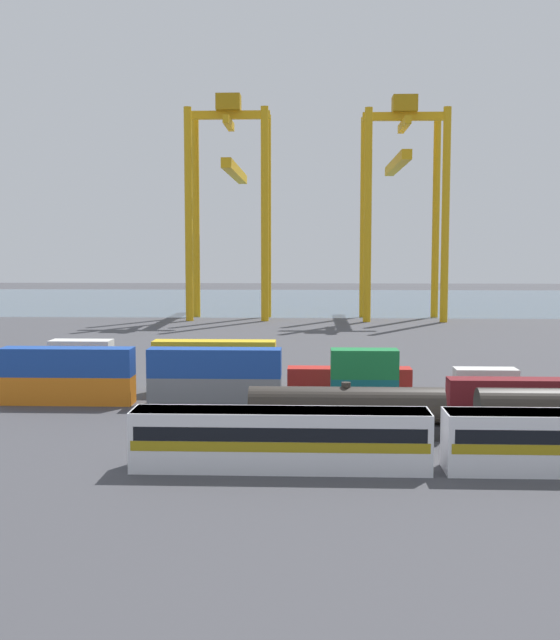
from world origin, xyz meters
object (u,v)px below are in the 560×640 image
Objects in this scene: shipping_container_6 at (515,393)px; shipping_container_14 at (349,381)px; shipping_container_4 at (364,392)px; gantry_crane_west at (231,187)px; gantry_crane_central at (402,185)px.

shipping_container_6 is 15.80m from shipping_container_14.
shipping_container_4 is at bearing -79.92° from shipping_container_14.
gantry_crane_west is (-20.32, 84.40, 25.64)m from shipping_container_14.
shipping_container_4 is 96.34m from gantry_crane_west.
gantry_crane_central is at bearing 80.14° from shipping_container_14.
shipping_container_14 is at bearing 100.08° from shipping_container_4.
shipping_container_14 is at bearing -76.46° from gantry_crane_west.
shipping_container_4 is 0.50× the size of shipping_container_14.
shipping_container_6 is 93.49m from gantry_crane_central.
shipping_container_6 is 1.00× the size of shipping_container_14.
gantry_crane_central is at bearing 81.44° from shipping_container_4.
shipping_container_6 is (13.58, 0.00, 0.00)m from shipping_container_4.
shipping_container_6 is 0.27× the size of gantry_crane_west.
shipping_container_6 is at bearing -68.85° from gantry_crane_west.
gantry_crane_west is at bearing 103.31° from shipping_container_4.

